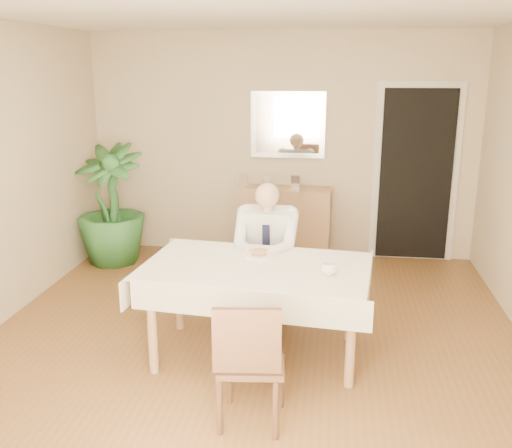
# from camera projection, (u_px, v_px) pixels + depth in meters

# --- Properties ---
(room) EXTENTS (5.00, 5.02, 2.60)m
(room) POSITION_uv_depth(u_px,v_px,m) (250.00, 192.00, 4.28)
(room) COLOR brown
(room) RESTS_ON ground
(window) EXTENTS (1.34, 0.04, 1.44)m
(window) POSITION_uv_depth(u_px,v_px,m) (140.00, 307.00, 1.89)
(window) COLOR silver
(window) RESTS_ON room
(doorway) EXTENTS (0.96, 0.07, 2.10)m
(doorway) POSITION_uv_depth(u_px,v_px,m) (415.00, 175.00, 6.51)
(doorway) COLOR silver
(doorway) RESTS_ON ground
(mirror) EXTENTS (0.86, 0.04, 0.76)m
(mirror) POSITION_uv_depth(u_px,v_px,m) (288.00, 125.00, 6.56)
(mirror) COLOR silver
(mirror) RESTS_ON room
(dining_table) EXTENTS (1.81, 1.17, 0.75)m
(dining_table) POSITION_uv_depth(u_px,v_px,m) (256.00, 275.00, 4.35)
(dining_table) COLOR #A47E57
(dining_table) RESTS_ON ground
(chair_far) EXTENTS (0.47, 0.47, 0.95)m
(chair_far) POSITION_uv_depth(u_px,v_px,m) (269.00, 255.00, 5.23)
(chair_far) COLOR #462718
(chair_far) RESTS_ON ground
(chair_near) EXTENTS (0.45, 0.45, 0.86)m
(chair_near) POSITION_uv_depth(u_px,v_px,m) (249.00, 359.00, 3.50)
(chair_near) COLOR #462718
(chair_near) RESTS_ON ground
(seated_man) EXTENTS (0.48, 0.72, 1.24)m
(seated_man) POSITION_uv_depth(u_px,v_px,m) (266.00, 249.00, 4.91)
(seated_man) COLOR white
(seated_man) RESTS_ON ground
(plate) EXTENTS (0.26, 0.26, 0.02)m
(plate) POSITION_uv_depth(u_px,v_px,m) (259.00, 255.00, 4.53)
(plate) COLOR white
(plate) RESTS_ON dining_table
(food) EXTENTS (0.14, 0.14, 0.06)m
(food) POSITION_uv_depth(u_px,v_px,m) (259.00, 252.00, 4.53)
(food) COLOR brown
(food) RESTS_ON dining_table
(knife) EXTENTS (0.01, 0.13, 0.01)m
(knife) POSITION_uv_depth(u_px,v_px,m) (263.00, 255.00, 4.47)
(knife) COLOR silver
(knife) RESTS_ON dining_table
(fork) EXTENTS (0.01, 0.13, 0.01)m
(fork) POSITION_uv_depth(u_px,v_px,m) (253.00, 255.00, 4.48)
(fork) COLOR silver
(fork) RESTS_ON dining_table
(coffee_mug) EXTENTS (0.12, 0.12, 0.09)m
(coffee_mug) POSITION_uv_depth(u_px,v_px,m) (329.00, 269.00, 4.12)
(coffee_mug) COLOR white
(coffee_mug) RESTS_ON dining_table
(sideboard) EXTENTS (1.07, 0.42, 0.84)m
(sideboard) POSITION_uv_depth(u_px,v_px,m) (285.00, 223.00, 6.72)
(sideboard) COLOR #A47E57
(sideboard) RESTS_ON ground
(photo_frame_left) EXTENTS (0.10, 0.02, 0.14)m
(photo_frame_left) POSITION_uv_depth(u_px,v_px,m) (243.00, 181.00, 6.66)
(photo_frame_left) COLOR silver
(photo_frame_left) RESTS_ON sideboard
(photo_frame_center) EXTENTS (0.10, 0.02, 0.14)m
(photo_frame_center) POSITION_uv_depth(u_px,v_px,m) (268.00, 181.00, 6.65)
(photo_frame_center) COLOR silver
(photo_frame_center) RESTS_ON sideboard
(photo_frame_right) EXTENTS (0.10, 0.02, 0.14)m
(photo_frame_right) POSITION_uv_depth(u_px,v_px,m) (295.00, 181.00, 6.62)
(photo_frame_right) COLOR silver
(photo_frame_right) RESTS_ON sideboard
(potted_palm) EXTENTS (0.87, 0.87, 1.37)m
(potted_palm) POSITION_uv_depth(u_px,v_px,m) (111.00, 205.00, 6.48)
(potted_palm) COLOR #235422
(potted_palm) RESTS_ON ground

